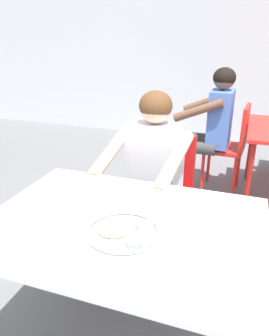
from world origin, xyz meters
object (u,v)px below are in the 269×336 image
object	(u,v)px
diner_foreground	(148,169)
chair_red_left	(232,143)
table_foreground	(123,236)
chair_foreground	(160,185)
thali_tray	(124,232)
patron_background	(210,120)

from	to	relation	value
diner_foreground	chair_red_left	world-z (taller)	diner_foreground
table_foreground	chair_foreground	xyz separation A→B (m)	(-0.07, 0.91, -0.17)
table_foreground	diner_foreground	size ratio (longest dim) A/B	1.01
thali_tray	diner_foreground	distance (m)	0.78
chair_foreground	patron_background	size ratio (longest dim) A/B	0.71
patron_background	thali_tray	bearing A→B (deg)	-92.54
chair_foreground	patron_background	world-z (taller)	patron_background
chair_red_left	diner_foreground	bearing A→B (deg)	-108.21
chair_red_left	table_foreground	bearing A→B (deg)	-99.77
thali_tray	diner_foreground	world-z (taller)	diner_foreground
chair_foreground	chair_red_left	xyz separation A→B (m)	(0.42, 1.13, 0.01)
thali_tray	diner_foreground	xyz separation A→B (m)	(-0.13, 0.77, -0.05)
chair_red_left	chair_foreground	bearing A→B (deg)	-110.37
thali_tray	patron_background	xyz separation A→B (m)	(0.09, 2.08, -0.03)
chair_foreground	chair_red_left	bearing A→B (deg)	69.63
table_foreground	chair_foreground	world-z (taller)	chair_foreground
chair_red_left	patron_background	distance (m)	0.31
patron_background	chair_foreground	bearing A→B (deg)	-100.29
chair_foreground	chair_red_left	world-z (taller)	chair_red_left
thali_tray	patron_background	world-z (taller)	patron_background
chair_foreground	diner_foreground	world-z (taller)	diner_foreground
table_foreground	diner_foreground	world-z (taller)	diner_foreground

